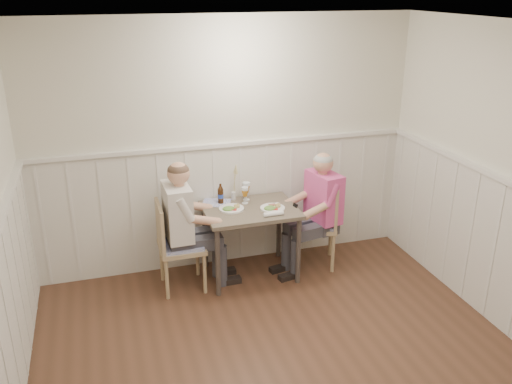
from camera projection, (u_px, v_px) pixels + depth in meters
room_shell at (310, 207)px, 3.47m from camera, size 4.04×4.54×2.60m
wainscot at (274, 270)px, 4.39m from camera, size 4.00×4.49×1.34m
dining_table at (250, 217)px, 5.47m from camera, size 0.93×0.70×0.75m
chair_right at (321, 220)px, 5.75m from camera, size 0.57×0.57×0.93m
chair_left at (176, 243)px, 5.28m from camera, size 0.43×0.43×0.91m
man_in_pink at (320, 220)px, 5.68m from camera, size 0.65×0.47×1.29m
diner_cream at (183, 236)px, 5.28m from camera, size 0.62×0.43×1.34m
plate_man at (272, 207)px, 5.40m from camera, size 0.25×0.25×0.06m
plate_diner at (231, 208)px, 5.39m from camera, size 0.25×0.25×0.06m
beer_glass_a at (246, 188)px, 5.59m from camera, size 0.08×0.08×0.20m
beer_glass_b at (245, 193)px, 5.51m from camera, size 0.07×0.07×0.18m
beer_bottle at (221, 195)px, 5.52m from camera, size 0.06×0.06×0.21m
rolled_napkin at (273, 214)px, 5.24m from camera, size 0.20×0.05×0.04m
grass_vase at (233, 183)px, 5.59m from camera, size 0.05×0.05×0.40m
gingham_mat at (216, 203)px, 5.56m from camera, size 0.34×0.31×0.01m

